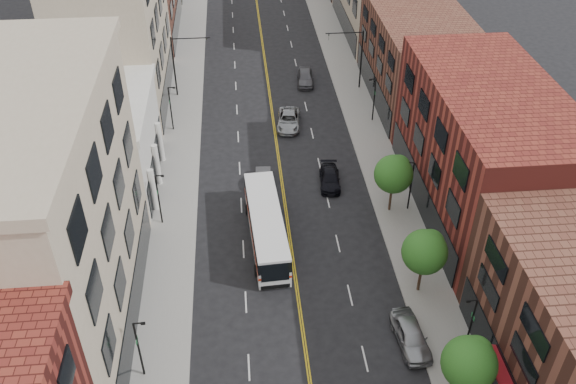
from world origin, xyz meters
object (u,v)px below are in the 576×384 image
object	(u,v)px
city_bus	(266,225)
car_lane_behind	(263,178)
car_parked_far	(411,336)
car_lane_b	(289,120)
car_lane_c	(305,77)
car_lane_a	(330,178)

from	to	relation	value
city_bus	car_lane_behind	xyz separation A→B (m)	(0.20, 8.23, -1.09)
city_bus	car_parked_far	distance (m)	15.14
car_lane_b	car_lane_c	world-z (taller)	car_lane_c
car_parked_far	car_lane_behind	size ratio (longest dim) A/B	1.17
car_lane_c	car_parked_far	bearing A→B (deg)	-81.70
car_lane_b	car_lane_c	size ratio (longest dim) A/B	1.12
car_lane_behind	car_lane_b	size ratio (longest dim) A/B	0.77
car_parked_far	city_bus	bearing A→B (deg)	123.80
car_lane_behind	car_lane_b	bearing A→B (deg)	-104.98
car_lane_behind	car_lane_a	xyz separation A→B (m)	(6.33, -0.53, -0.01)
car_lane_behind	car_lane_b	distance (m)	11.23
car_lane_behind	car_lane_c	world-z (taller)	car_lane_c
city_bus	car_lane_a	world-z (taller)	city_bus
car_parked_far	car_lane_c	bearing A→B (deg)	89.26
car_lane_behind	car_lane_a	size ratio (longest dim) A/B	0.90
car_lane_c	car_lane_b	bearing A→B (deg)	-102.05
car_lane_a	car_lane_b	size ratio (longest dim) A/B	0.85
city_bus	car_parked_far	xyz separation A→B (m)	(9.40, -11.83, -0.94)
car_parked_far	car_lane_c	world-z (taller)	car_parked_far
car_parked_far	car_lane_behind	distance (m)	22.06
car_lane_behind	car_lane_b	xyz separation A→B (m)	(3.41, 10.70, 0.07)
city_bus	car_parked_far	world-z (taller)	city_bus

